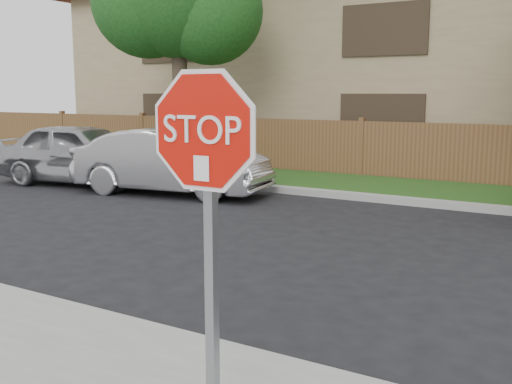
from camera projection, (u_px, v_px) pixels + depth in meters
The scene contains 6 objects.
ground at pixel (312, 373), 5.12m from camera, with size 90.00×90.00×0.00m, color black.
far_curb at pixel (489, 209), 12.00m from camera, with size 70.00×0.30×0.15m, color gray.
grass_strip at pixel (503, 197), 13.39m from camera, with size 70.00×3.00×0.12m, color #1E4714.
stop_sign at pixel (206, 184), 3.58m from camera, with size 1.01×0.13×2.55m.
sedan_far_left at pixel (84, 154), 15.55m from camera, with size 1.92×4.77×1.63m, color #9E9FA3.
sedan_left at pixel (172, 162), 14.05m from camera, with size 1.63×4.67×1.54m, color #ACABB0.
Camera 1 is at (2.06, -4.36, 2.37)m, focal length 42.00 mm.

